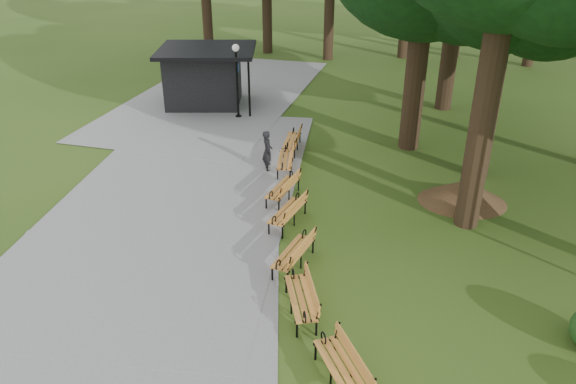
# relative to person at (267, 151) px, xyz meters

# --- Properties ---
(ground) EXTENTS (100.00, 100.00, 0.00)m
(ground) POSITION_rel_person_xyz_m (1.12, -5.03, -0.77)
(ground) COLOR #2F4D16
(ground) RESTS_ON ground
(path) EXTENTS (12.00, 38.00, 0.06)m
(path) POSITION_rel_person_xyz_m (-2.88, -2.03, -0.74)
(path) COLOR gray
(path) RESTS_ON ground
(person) EXTENTS (0.53, 0.65, 1.54)m
(person) POSITION_rel_person_xyz_m (0.00, 0.00, 0.00)
(person) COLOR black
(person) RESTS_ON ground
(kiosk) EXTENTS (4.82, 4.29, 2.80)m
(kiosk) POSITION_rel_person_xyz_m (-4.07, 7.50, 0.63)
(kiosk) COLOR black
(kiosk) RESTS_ON ground
(lamp_post) EXTENTS (0.32, 0.32, 3.36)m
(lamp_post) POSITION_rel_person_xyz_m (-2.09, 5.70, 1.63)
(lamp_post) COLOR black
(lamp_post) RESTS_ON ground
(dirt_mound) EXTENTS (2.40, 2.40, 0.77)m
(dirt_mound) POSITION_rel_person_xyz_m (6.66, -1.85, -0.39)
(dirt_mound) COLOR #47301C
(dirt_mound) RESTS_ON ground
(bench_0) EXTENTS (1.37, 2.00, 0.88)m
(bench_0) POSITION_rel_person_xyz_m (2.76, -10.13, -0.33)
(bench_0) COLOR orange
(bench_0) RESTS_ON ground
(bench_1) EXTENTS (1.07, 2.00, 0.88)m
(bench_1) POSITION_rel_person_xyz_m (1.80, -7.97, -0.33)
(bench_1) COLOR orange
(bench_1) RESTS_ON ground
(bench_2) EXTENTS (1.25, 2.00, 0.88)m
(bench_2) POSITION_rel_person_xyz_m (1.46, -6.06, -0.33)
(bench_2) COLOR orange
(bench_2) RESTS_ON ground
(bench_3) EXTENTS (1.25, 2.00, 0.88)m
(bench_3) POSITION_rel_person_xyz_m (1.10, -3.84, -0.33)
(bench_3) COLOR orange
(bench_3) RESTS_ON ground
(bench_4) EXTENTS (1.19, 2.00, 0.88)m
(bench_4) POSITION_rel_person_xyz_m (0.79, -2.26, -0.33)
(bench_4) COLOR orange
(bench_4) RESTS_ON ground
(bench_5) EXTENTS (0.70, 1.92, 0.88)m
(bench_5) POSITION_rel_person_xyz_m (0.65, 0.02, -0.33)
(bench_5) COLOR orange
(bench_5) RESTS_ON ground
(bench_6) EXTENTS (0.74, 1.93, 0.88)m
(bench_6) POSITION_rel_person_xyz_m (0.72, 1.95, -0.33)
(bench_6) COLOR orange
(bench_6) RESTS_ON ground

